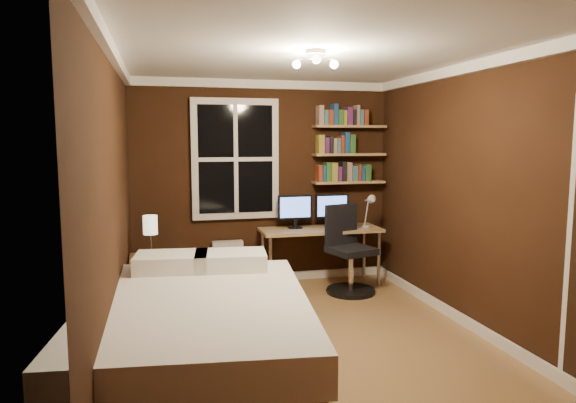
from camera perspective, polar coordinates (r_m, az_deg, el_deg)
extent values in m
plane|color=olive|center=(4.67, 2.53, -15.59)|extent=(4.20, 4.20, 0.00)
cube|color=black|center=(6.38, -2.75, 2.06)|extent=(3.20, 0.04, 2.50)
cube|color=black|center=(4.19, -18.86, -0.84)|extent=(0.04, 4.20, 2.50)
cube|color=black|center=(5.04, 20.33, 0.35)|extent=(0.04, 4.20, 2.50)
cube|color=white|center=(4.38, 2.71, 16.26)|extent=(3.20, 4.20, 0.02)
cube|color=silver|center=(6.27, -5.85, 4.70)|extent=(1.06, 0.06, 1.46)
cube|color=#977449|center=(6.56, 6.75, 2.16)|extent=(0.92, 0.22, 0.03)
cube|color=#977449|center=(6.54, 6.79, 5.21)|extent=(0.92, 0.22, 0.03)
cube|color=#977449|center=(6.54, 6.84, 8.28)|extent=(0.92, 0.22, 0.03)
cube|color=brown|center=(4.09, -9.96, -16.44)|extent=(1.78, 2.36, 0.35)
cube|color=white|center=(3.97, -10.05, -12.35)|extent=(1.88, 2.44, 0.26)
cube|color=white|center=(4.76, -12.81, -6.57)|extent=(0.68, 0.51, 0.15)
cube|color=white|center=(4.74, -6.40, -6.51)|extent=(0.68, 0.51, 0.15)
cube|color=brown|center=(5.73, -14.86, -8.59)|extent=(0.46, 0.46, 0.56)
cube|color=silver|center=(6.36, -6.71, -6.86)|extent=(0.37, 0.13, 0.56)
cube|color=#977449|center=(6.33, 3.62, -3.15)|extent=(1.48, 0.55, 0.04)
cylinder|color=beige|center=(6.01, -1.95, -7.11)|extent=(0.04, 0.04, 0.67)
cylinder|color=beige|center=(6.42, 10.07, -6.30)|extent=(0.04, 0.04, 0.67)
cylinder|color=beige|center=(6.46, -2.83, -6.12)|extent=(0.04, 0.04, 0.67)
cylinder|color=beige|center=(6.85, 8.45, -5.44)|extent=(0.04, 0.04, 0.67)
cylinder|color=black|center=(6.15, 6.99, -9.82)|extent=(0.57, 0.57, 0.05)
cylinder|color=silver|center=(6.08, 7.02, -7.69)|extent=(0.06, 0.06, 0.42)
cube|color=black|center=(6.02, 7.06, -5.41)|extent=(0.57, 0.57, 0.07)
cube|color=black|center=(6.13, 5.93, -2.54)|extent=(0.44, 0.18, 0.48)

